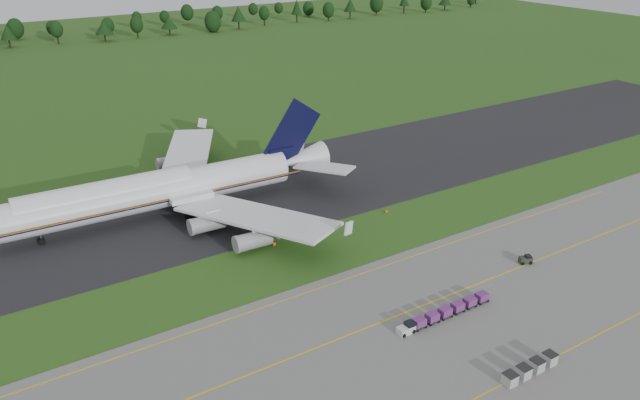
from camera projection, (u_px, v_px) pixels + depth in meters
ground at (332, 247)px, 106.97m from camera, size 600.00×600.00×0.00m
apron at (476, 353)px, 80.79m from camera, size 300.00×52.00×0.06m
taxiway at (258, 191)px, 128.51m from camera, size 300.00×40.00×0.08m
apron_markings at (439, 326)px, 86.17m from camera, size 300.00×30.20×0.01m
tree_line at (6, 35)px, 262.99m from camera, size 528.18×20.17×11.96m
aircraft at (162, 190)px, 115.88m from camera, size 67.11×65.70×18.93m
baggage_train at (443, 313)px, 87.65m from camera, size 16.42×1.49×1.43m
utility_cart at (525, 260)px, 101.63m from camera, size 2.27×1.87×1.08m
uld_row at (530, 369)px, 76.81m from camera, size 8.77×1.57×1.55m
edge_markers at (333, 227)px, 113.13m from camera, size 24.89×0.30×0.60m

